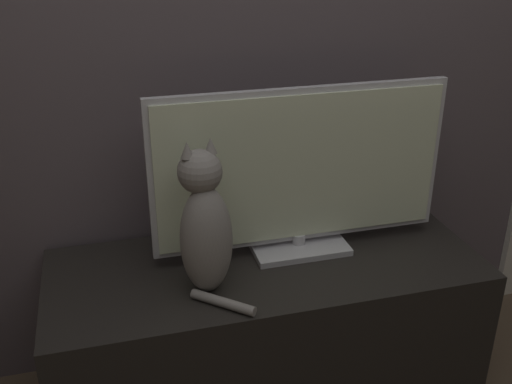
# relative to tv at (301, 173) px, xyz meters

# --- Properties ---
(tv_stand) EXTENTS (1.36, 0.54, 0.50)m
(tv_stand) POSITION_rel_tv_xyz_m (-0.13, -0.06, -0.52)
(tv_stand) COLOR black
(tv_stand) RESTS_ON ground_plane
(tv) EXTENTS (0.94, 0.19, 0.54)m
(tv) POSITION_rel_tv_xyz_m (0.00, 0.00, 0.00)
(tv) COLOR #B7B7BC
(tv) RESTS_ON tv_stand
(cat) EXTENTS (0.20, 0.27, 0.46)m
(cat) POSITION_rel_tv_xyz_m (-0.33, -0.15, -0.06)
(cat) COLOR gray
(cat) RESTS_ON tv_stand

